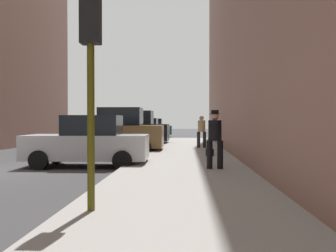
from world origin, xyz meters
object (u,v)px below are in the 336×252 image
(parked_gray_coupe, at_px, (144,130))
(duffel_bag, at_px, (210,152))
(traffic_light, at_px, (91,50))
(parked_silver_sedan, at_px, (88,142))
(pedestrian_with_fedora, at_px, (215,136))
(fire_hydrant, at_px, (155,142))
(parked_black_suv, at_px, (134,129))
(parked_bronze_suv, at_px, (118,132))
(pedestrian_in_tan_coat, at_px, (202,130))
(parked_dark_green_sedan, at_px, (150,128))

(parked_gray_coupe, distance_m, duffel_bag, 15.02)
(parked_gray_coupe, xyz_separation_m, traffic_light, (1.85, -23.92, 1.91))
(parked_silver_sedan, height_order, pedestrian_with_fedora, pedestrian_with_fedora)
(parked_silver_sedan, height_order, duffel_bag, parked_silver_sedan)
(parked_gray_coupe, bearing_deg, fire_hydrant, -80.44)
(parked_black_suv, bearing_deg, duffel_bag, -64.09)
(parked_bronze_suv, bearing_deg, traffic_light, -81.58)
(fire_hydrant, xyz_separation_m, duffel_bag, (2.58, -3.65, -0.21))
(parked_silver_sedan, height_order, traffic_light, traffic_light)
(pedestrian_with_fedora, bearing_deg, pedestrian_in_tan_coat, 90.22)
(duffel_bag, bearing_deg, parked_dark_green_sedan, 102.29)
(parked_black_suv, relative_size, parked_gray_coupe, 1.10)
(pedestrian_in_tan_coat, distance_m, duffel_bag, 4.60)
(fire_hydrant, xyz_separation_m, pedestrian_in_tan_coat, (2.44, 0.87, 0.61))
(parked_black_suv, bearing_deg, parked_silver_sedan, -90.00)
(pedestrian_with_fedora, bearing_deg, parked_silver_sedan, 160.31)
(parked_silver_sedan, relative_size, pedestrian_in_tan_coat, 2.48)
(pedestrian_with_fedora, xyz_separation_m, duffel_bag, (0.11, 4.22, -0.85))
(parked_bronze_suv, height_order, parked_dark_green_sedan, parked_bronze_suv)
(parked_black_suv, relative_size, duffel_bag, 10.60)
(parked_silver_sedan, distance_m, parked_black_suv, 11.72)
(parked_silver_sedan, relative_size, fire_hydrant, 6.02)
(parked_bronze_suv, xyz_separation_m, parked_dark_green_sedan, (0.00, 17.18, -0.18))
(parked_bronze_suv, xyz_separation_m, fire_hydrant, (1.80, 0.69, -0.54))
(parked_silver_sedan, relative_size, duffel_bag, 9.64)
(parked_silver_sedan, distance_m, fire_hydrant, 6.60)
(parked_black_suv, xyz_separation_m, parked_dark_green_sedan, (0.00, 11.11, -0.18))
(pedestrian_in_tan_coat, bearing_deg, parked_gray_coupe, 113.32)
(parked_gray_coupe, height_order, fire_hydrant, parked_gray_coupe)
(pedestrian_with_fedora, height_order, pedestrian_in_tan_coat, pedestrian_with_fedora)
(pedestrian_with_fedora, distance_m, duffel_bag, 4.30)
(parked_black_suv, distance_m, fire_hydrant, 5.70)
(duffel_bag, bearing_deg, parked_black_suv, 115.91)
(fire_hydrant, bearing_deg, traffic_light, -89.78)
(parked_silver_sedan, height_order, parked_black_suv, parked_black_suv)
(traffic_light, height_order, pedestrian_with_fedora, traffic_light)
(parked_dark_green_sedan, bearing_deg, pedestrian_in_tan_coat, -74.81)
(parked_black_suv, relative_size, pedestrian_with_fedora, 2.62)
(parked_bronze_suv, relative_size, pedestrian_in_tan_coat, 2.69)
(pedestrian_with_fedora, bearing_deg, fire_hydrant, 107.43)
(parked_bronze_suv, relative_size, traffic_light, 1.28)
(traffic_light, distance_m, duffel_bag, 10.20)
(parked_silver_sedan, xyz_separation_m, parked_dark_green_sedan, (0.00, 22.83, 0.00))
(parked_dark_green_sedan, xyz_separation_m, pedestrian_in_tan_coat, (4.24, -15.62, 0.26))
(parked_bronze_suv, bearing_deg, duffel_bag, -34.04)
(traffic_light, bearing_deg, fire_hydrant, 90.22)
(parked_bronze_suv, distance_m, pedestrian_in_tan_coat, 4.52)
(parked_silver_sedan, xyz_separation_m, parked_gray_coupe, (0.00, 17.05, 0.00))
(parked_bronze_suv, distance_m, fire_hydrant, 2.00)
(traffic_light, xyz_separation_m, duffel_bag, (2.53, 9.56, -2.47))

